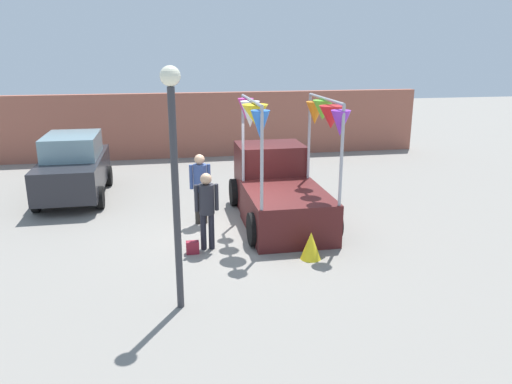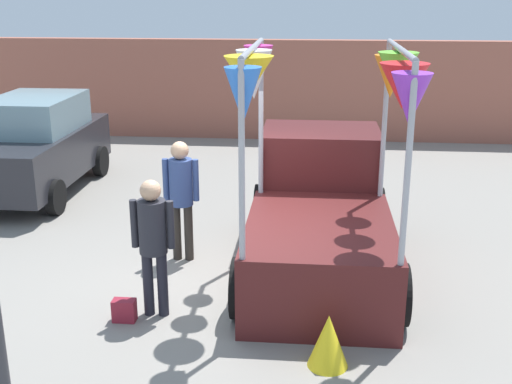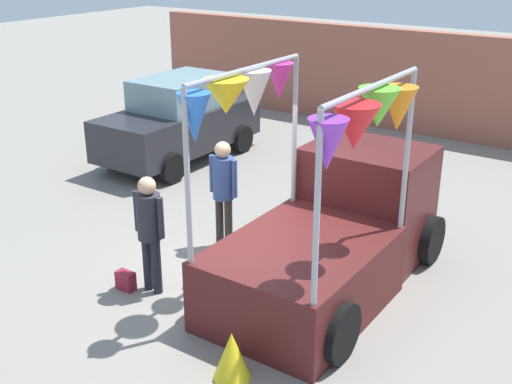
% 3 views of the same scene
% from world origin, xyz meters
% --- Properties ---
extents(ground_plane, '(60.00, 60.00, 0.00)m').
position_xyz_m(ground_plane, '(0.00, 0.00, 0.00)').
color(ground_plane, gray).
extents(vendor_truck, '(2.50, 4.08, 3.23)m').
position_xyz_m(vendor_truck, '(1.15, 0.86, 0.93)').
color(vendor_truck, '#4C1919').
rests_on(vendor_truck, ground).
extents(parked_car, '(1.88, 4.00, 1.88)m').
position_xyz_m(parked_car, '(-4.37, 3.87, 0.94)').
color(parked_car, '#26262B').
rests_on(parked_car, ground).
extents(person_customer, '(0.53, 0.34, 1.75)m').
position_xyz_m(person_customer, '(-0.86, -0.88, 1.06)').
color(person_customer, black).
rests_on(person_customer, ground).
extents(person_vendor, '(0.53, 0.34, 1.81)m').
position_xyz_m(person_vendor, '(-0.86, 0.83, 1.10)').
color(person_vendor, '#2D2823').
rests_on(person_vendor, ground).
extents(handbag, '(0.28, 0.16, 0.28)m').
position_xyz_m(handbag, '(-1.21, -1.08, 0.14)').
color(handbag, maroon).
rests_on(handbag, ground).
extents(brick_boundary_wall, '(18.00, 0.36, 2.60)m').
position_xyz_m(brick_boundary_wall, '(0.00, 9.04, 1.30)').
color(brick_boundary_wall, '#9E5947').
rests_on(brick_boundary_wall, ground).
extents(folded_kite_bundle_sunflower, '(0.62, 0.62, 0.60)m').
position_xyz_m(folded_kite_bundle_sunflower, '(1.25, -1.83, 0.30)').
color(folded_kite_bundle_sunflower, yellow).
rests_on(folded_kite_bundle_sunflower, ground).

